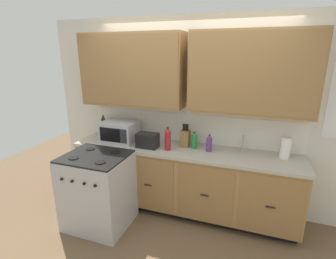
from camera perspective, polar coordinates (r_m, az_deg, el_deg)
ground_plane at (r=3.54m, az=1.63°, el=-19.94°), size 8.00×8.00×0.00m
wall_unit at (r=3.35m, az=4.60°, el=9.03°), size 4.14×0.40×2.57m
counter_run at (r=3.53m, az=3.26°, el=-11.05°), size 2.97×0.64×0.91m
stove_range at (r=3.39m, az=-15.30°, el=-12.94°), size 0.76×0.68×0.95m
microwave at (r=3.66m, az=-10.78°, el=-0.42°), size 0.48×0.37×0.28m
toaster at (r=3.38m, az=-4.60°, el=-2.40°), size 0.28×0.18×0.19m
knife_block at (r=3.40m, az=3.93°, el=-1.89°), size 0.11×0.14×0.31m
sink_faucet at (r=3.40m, az=16.26°, el=-2.83°), size 0.02×0.02×0.20m
paper_towel_roll at (r=3.31m, az=24.69°, el=-3.73°), size 0.12×0.12×0.26m
bottle_red at (r=3.26m, az=-0.06°, el=-2.11°), size 0.08×0.08×0.30m
bottle_dark at (r=3.98m, az=-14.13°, el=0.93°), size 0.06×0.06×0.31m
bottle_green at (r=3.34m, az=5.88°, el=-2.42°), size 0.08×0.08×0.22m
bottle_violet at (r=3.26m, az=9.14°, el=-3.03°), size 0.07×0.07×0.22m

